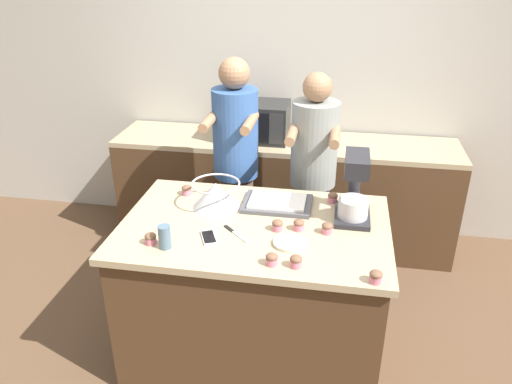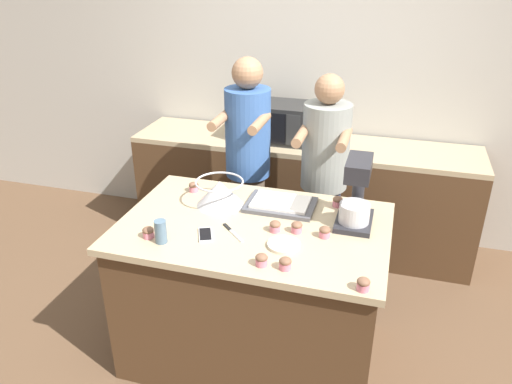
{
  "view_description": "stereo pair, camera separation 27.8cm",
  "coord_description": "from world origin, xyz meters",
  "px_view_note": "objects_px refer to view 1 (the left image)",
  "views": [
    {
      "loc": [
        0.43,
        -2.41,
        2.31
      ],
      "look_at": [
        0.0,
        0.05,
        1.1
      ],
      "focal_mm": 35.0,
      "sensor_mm": 36.0,
      "label": 1
    },
    {
      "loc": [
        0.7,
        -2.35,
        2.31
      ],
      "look_at": [
        0.0,
        0.05,
        1.1
      ],
      "focal_mm": 35.0,
      "sensor_mm": 36.0,
      "label": 2
    }
  ],
  "objects_px": {
    "mixing_bowl": "(216,194)",
    "small_plate": "(290,243)",
    "cupcake_2": "(277,225)",
    "cupcake_5": "(376,277)",
    "cupcake_8": "(327,228)",
    "stand_mixer": "(354,191)",
    "cupcake_7": "(272,259)",
    "cupcake_1": "(187,190)",
    "cell_phone": "(209,238)",
    "person_right": "(312,182)",
    "knife": "(235,233)",
    "cupcake_4": "(151,238)",
    "microwave_oven": "(256,121)",
    "person_left": "(236,171)",
    "drinking_glass": "(165,237)",
    "cupcake_3": "(299,225)",
    "cupcake_0": "(333,197)",
    "cupcake_6": "(296,261)",
    "baking_tray": "(277,203)"
  },
  "relations": [
    {
      "from": "mixing_bowl",
      "to": "small_plate",
      "type": "distance_m",
      "value": 0.6
    },
    {
      "from": "small_plate",
      "to": "cupcake_2",
      "type": "distance_m",
      "value": 0.16
    },
    {
      "from": "cupcake_5",
      "to": "cupcake_8",
      "type": "xyz_separation_m",
      "value": [
        -0.24,
        0.41,
        0.0
      ]
    },
    {
      "from": "stand_mixer",
      "to": "cupcake_5",
      "type": "xyz_separation_m",
      "value": [
        0.11,
        -0.61,
        -0.14
      ]
    },
    {
      "from": "cupcake_7",
      "to": "cupcake_1",
      "type": "bearing_deg",
      "value": 133.26
    },
    {
      "from": "cell_phone",
      "to": "cupcake_1",
      "type": "distance_m",
      "value": 0.57
    },
    {
      "from": "person_right",
      "to": "knife",
      "type": "relative_size",
      "value": 9.6
    },
    {
      "from": "person_right",
      "to": "knife",
      "type": "bearing_deg",
      "value": -112.28
    },
    {
      "from": "cupcake_5",
      "to": "cupcake_4",
      "type": "bearing_deg",
      "value": 172.85
    },
    {
      "from": "mixing_bowl",
      "to": "microwave_oven",
      "type": "relative_size",
      "value": 0.55
    },
    {
      "from": "person_left",
      "to": "cell_phone",
      "type": "relative_size",
      "value": 10.63
    },
    {
      "from": "small_plate",
      "to": "microwave_oven",
      "type": "bearing_deg",
      "value": 106.23
    },
    {
      "from": "cupcake_8",
      "to": "drinking_glass",
      "type": "bearing_deg",
      "value": -160.34
    },
    {
      "from": "drinking_glass",
      "to": "cupcake_7",
      "type": "xyz_separation_m",
      "value": [
        0.57,
        -0.06,
        -0.03
      ]
    },
    {
      "from": "drinking_glass",
      "to": "cupcake_2",
      "type": "bearing_deg",
      "value": 26.84
    },
    {
      "from": "cell_phone",
      "to": "cupcake_3",
      "type": "height_order",
      "value": "cupcake_3"
    },
    {
      "from": "stand_mixer",
      "to": "cupcake_0",
      "type": "height_order",
      "value": "stand_mixer"
    },
    {
      "from": "cupcake_1",
      "to": "cupcake_4",
      "type": "relative_size",
      "value": 1.0
    },
    {
      "from": "person_left",
      "to": "microwave_oven",
      "type": "distance_m",
      "value": 0.66
    },
    {
      "from": "drinking_glass",
      "to": "cupcake_6",
      "type": "xyz_separation_m",
      "value": [
        0.69,
        -0.06,
        -0.03
      ]
    },
    {
      "from": "cupcake_1",
      "to": "cupcake_7",
      "type": "height_order",
      "value": "same"
    },
    {
      "from": "person_left",
      "to": "cupcake_7",
      "type": "bearing_deg",
      "value": -69.73
    },
    {
      "from": "cupcake_4",
      "to": "mixing_bowl",
      "type": "bearing_deg",
      "value": 63.32
    },
    {
      "from": "microwave_oven",
      "to": "cupcake_1",
      "type": "height_order",
      "value": "microwave_oven"
    },
    {
      "from": "cupcake_1",
      "to": "cupcake_3",
      "type": "distance_m",
      "value": 0.81
    },
    {
      "from": "small_plate",
      "to": "cupcake_6",
      "type": "xyz_separation_m",
      "value": [
        0.05,
        -0.2,
        0.02
      ]
    },
    {
      "from": "mixing_bowl",
      "to": "cupcake_4",
      "type": "xyz_separation_m",
      "value": [
        -0.24,
        -0.47,
        -0.05
      ]
    },
    {
      "from": "cell_phone",
      "to": "cupcake_7",
      "type": "height_order",
      "value": "cupcake_7"
    },
    {
      "from": "person_left",
      "to": "cupcake_3",
      "type": "xyz_separation_m",
      "value": [
        0.52,
        -0.79,
        0.05
      ]
    },
    {
      "from": "cupcake_5",
      "to": "knife",
      "type": "bearing_deg",
      "value": 156.27
    },
    {
      "from": "stand_mixer",
      "to": "cupcake_5",
      "type": "distance_m",
      "value": 0.64
    },
    {
      "from": "cell_phone",
      "to": "cupcake_2",
      "type": "height_order",
      "value": "cupcake_2"
    },
    {
      "from": "person_left",
      "to": "cupcake_6",
      "type": "relative_size",
      "value": 26.7
    },
    {
      "from": "knife",
      "to": "drinking_glass",
      "type": "bearing_deg",
      "value": -147.69
    },
    {
      "from": "stand_mixer",
      "to": "cupcake_0",
      "type": "distance_m",
      "value": 0.26
    },
    {
      "from": "person_left",
      "to": "knife",
      "type": "xyz_separation_m",
      "value": [
        0.18,
        -0.89,
        0.02
      ]
    },
    {
      "from": "cupcake_0",
      "to": "cupcake_7",
      "type": "height_order",
      "value": "same"
    },
    {
      "from": "drinking_glass",
      "to": "cupcake_8",
      "type": "distance_m",
      "value": 0.87
    },
    {
      "from": "baking_tray",
      "to": "cupcake_6",
      "type": "relative_size",
      "value": 6.43
    },
    {
      "from": "cupcake_2",
      "to": "cupcake_5",
      "type": "distance_m",
      "value": 0.65
    },
    {
      "from": "knife",
      "to": "cupcake_8",
      "type": "distance_m",
      "value": 0.51
    },
    {
      "from": "cupcake_0",
      "to": "cupcake_1",
      "type": "xyz_separation_m",
      "value": [
        -0.91,
        -0.05,
        0.0
      ]
    },
    {
      "from": "person_right",
      "to": "cell_phone",
      "type": "height_order",
      "value": "person_right"
    },
    {
      "from": "small_plate",
      "to": "cupcake_5",
      "type": "bearing_deg",
      "value": -31.36
    },
    {
      "from": "drinking_glass",
      "to": "cupcake_3",
      "type": "distance_m",
      "value": 0.73
    },
    {
      "from": "stand_mixer",
      "to": "cupcake_3",
      "type": "height_order",
      "value": "stand_mixer"
    },
    {
      "from": "person_right",
      "to": "cell_phone",
      "type": "relative_size",
      "value": 10.16
    },
    {
      "from": "microwave_oven",
      "to": "knife",
      "type": "relative_size",
      "value": 3.16
    },
    {
      "from": "knife",
      "to": "cupcake_1",
      "type": "height_order",
      "value": "cupcake_1"
    },
    {
      "from": "cell_phone",
      "to": "cupcake_1",
      "type": "relative_size",
      "value": 2.51
    }
  ]
}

